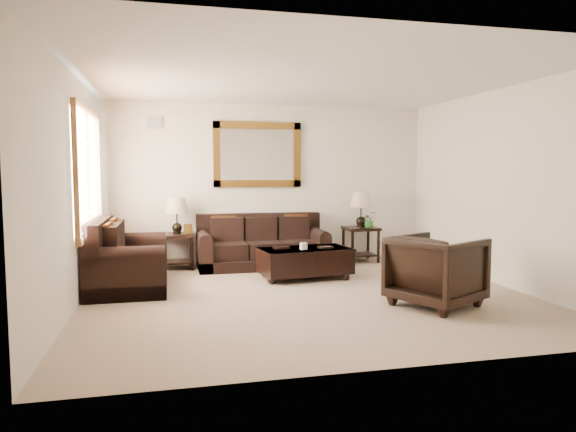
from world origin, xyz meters
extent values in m
cube|color=gray|center=(0.00, 0.00, 0.00)|extent=(5.50, 5.00, 0.01)
cube|color=white|center=(0.00, 0.00, 2.70)|extent=(5.50, 5.00, 0.01)
cube|color=silver|center=(0.00, 2.50, 1.35)|extent=(5.50, 0.01, 2.70)
cube|color=silver|center=(0.00, -2.50, 1.35)|extent=(5.50, 0.01, 2.70)
cube|color=silver|center=(-2.75, 0.00, 1.35)|extent=(0.01, 5.00, 2.70)
cube|color=silver|center=(2.75, 0.00, 1.35)|extent=(0.01, 5.00, 2.70)
cube|color=white|center=(-2.73, 0.90, 1.55)|extent=(0.01, 1.80, 1.50)
cube|color=brown|center=(-2.70, 0.90, 2.34)|extent=(0.06, 1.96, 0.08)
cube|color=brown|center=(-2.70, 0.90, 0.76)|extent=(0.06, 1.96, 0.08)
cube|color=brown|center=(-2.70, -0.04, 1.55)|extent=(0.06, 0.08, 1.50)
cube|color=brown|center=(-2.70, 1.84, 1.55)|extent=(0.06, 0.08, 1.50)
cube|color=brown|center=(-2.70, 0.90, 1.55)|extent=(0.05, 0.05, 1.50)
cube|color=#502B10|center=(-0.21, 2.46, 1.85)|extent=(1.50, 0.06, 1.10)
cube|color=white|center=(-0.21, 2.48, 1.85)|extent=(1.26, 0.01, 0.86)
cube|color=#999999|center=(-1.90, 2.48, 2.35)|extent=(0.25, 0.02, 0.18)
cube|color=black|center=(-0.21, 2.03, 0.09)|extent=(2.10, 0.91, 0.17)
cube|color=black|center=(-0.21, 2.38, 0.64)|extent=(2.10, 0.21, 0.43)
cube|color=black|center=(-0.77, 2.01, 0.30)|extent=(0.54, 0.74, 0.26)
cube|color=black|center=(-0.21, 2.01, 0.30)|extent=(0.54, 0.74, 0.26)
cube|color=black|center=(0.35, 2.01, 0.30)|extent=(0.54, 0.74, 0.26)
cube|color=black|center=(-1.16, 2.03, 0.25)|extent=(0.21, 0.91, 0.51)
cylinder|color=black|center=(-1.16, 2.03, 0.51)|extent=(0.21, 0.89, 0.21)
cube|color=black|center=(0.73, 2.03, 0.25)|extent=(0.21, 0.91, 0.51)
cylinder|color=black|center=(0.73, 2.03, 0.51)|extent=(0.21, 0.89, 0.21)
cube|color=#592B0B|center=(-0.83, 2.20, 0.64)|extent=(0.40, 0.18, 0.41)
cube|color=#592B0B|center=(0.40, 2.20, 0.64)|extent=(0.40, 0.18, 0.41)
cube|color=black|center=(-2.24, 0.96, 0.09)|extent=(0.99, 1.66, 0.19)
cube|color=black|center=(-2.62, 0.96, 0.70)|extent=(0.23, 1.66, 0.47)
cube|color=black|center=(-2.22, 0.66, 0.33)|extent=(0.81, 0.58, 0.28)
cube|color=black|center=(-2.22, 1.26, 0.33)|extent=(0.81, 0.58, 0.28)
cube|color=black|center=(-2.24, 0.24, 0.28)|extent=(0.99, 0.23, 0.55)
cylinder|color=black|center=(-2.24, 0.24, 0.55)|extent=(0.97, 0.23, 0.23)
cube|color=black|center=(-2.24, 1.67, 0.28)|extent=(0.99, 0.23, 0.55)
cylinder|color=black|center=(-2.24, 1.67, 0.55)|extent=(0.97, 0.23, 0.23)
cube|color=#592B0B|center=(-2.42, 0.60, 0.70)|extent=(0.19, 0.44, 0.45)
cube|color=#592B0B|center=(-2.42, 1.31, 0.70)|extent=(0.19, 0.44, 0.45)
cube|color=black|center=(-1.58, 2.20, 0.55)|extent=(0.52, 0.52, 0.05)
cube|color=black|center=(-1.58, 2.20, 0.11)|extent=(0.44, 0.44, 0.03)
cylinder|color=black|center=(-1.80, 1.98, 0.26)|extent=(0.05, 0.05, 0.52)
cylinder|color=black|center=(-1.35, 1.98, 0.26)|extent=(0.05, 0.05, 0.52)
cylinder|color=black|center=(-1.80, 2.42, 0.26)|extent=(0.05, 0.05, 0.52)
cylinder|color=black|center=(-1.35, 2.42, 0.26)|extent=(0.05, 0.05, 0.52)
sphere|color=black|center=(-1.58, 2.20, 0.67)|extent=(0.16, 0.16, 0.16)
cylinder|color=black|center=(-1.58, 2.20, 0.84)|extent=(0.02, 0.02, 0.34)
cone|color=tan|center=(-1.58, 2.20, 1.03)|extent=(0.36, 0.36, 0.25)
cube|color=#502B10|center=(-1.40, 2.10, 0.65)|extent=(0.14, 0.09, 0.16)
cube|color=black|center=(1.55, 2.18, 0.58)|extent=(0.55, 0.55, 0.05)
cube|color=black|center=(1.55, 2.18, 0.12)|extent=(0.47, 0.47, 0.03)
cylinder|color=black|center=(1.32, 1.95, 0.28)|extent=(0.05, 0.05, 0.55)
cylinder|color=black|center=(1.79, 1.95, 0.28)|extent=(0.05, 0.05, 0.55)
cylinder|color=black|center=(1.32, 2.42, 0.28)|extent=(0.05, 0.05, 0.55)
cylinder|color=black|center=(1.79, 2.42, 0.28)|extent=(0.05, 0.05, 0.55)
sphere|color=black|center=(1.55, 2.18, 0.70)|extent=(0.17, 0.17, 0.17)
cylinder|color=black|center=(1.55, 2.18, 0.88)|extent=(0.02, 0.02, 0.36)
cone|color=tan|center=(1.55, 2.18, 1.08)|extent=(0.38, 0.38, 0.26)
sphere|color=black|center=(-0.31, 0.76, 0.05)|extent=(0.12, 0.12, 0.12)
sphere|color=black|center=(0.78, 0.76, 0.05)|extent=(0.12, 0.12, 0.12)
sphere|color=black|center=(-0.31, 1.25, 0.05)|extent=(0.12, 0.12, 0.12)
sphere|color=black|center=(0.78, 1.25, 0.05)|extent=(0.12, 0.12, 0.12)
cube|color=black|center=(0.23, 1.01, 0.26)|extent=(1.36, 0.84, 0.36)
cube|color=black|center=(0.23, 1.01, 0.43)|extent=(1.39, 0.86, 0.04)
cube|color=black|center=(-0.11, 1.06, 0.46)|extent=(0.23, 0.17, 0.03)
cube|color=black|center=(0.53, 0.96, 0.46)|extent=(0.21, 0.16, 0.02)
cube|color=white|center=(0.18, 0.91, 0.50)|extent=(0.10, 0.09, 0.10)
imported|color=black|center=(1.32, -0.82, 0.46)|extent=(1.15, 1.17, 0.91)
imported|color=#286221|center=(1.67, 2.08, 0.71)|extent=(0.27, 0.29, 0.21)
camera|label=1|loc=(-1.69, -6.17, 1.57)|focal=32.00mm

